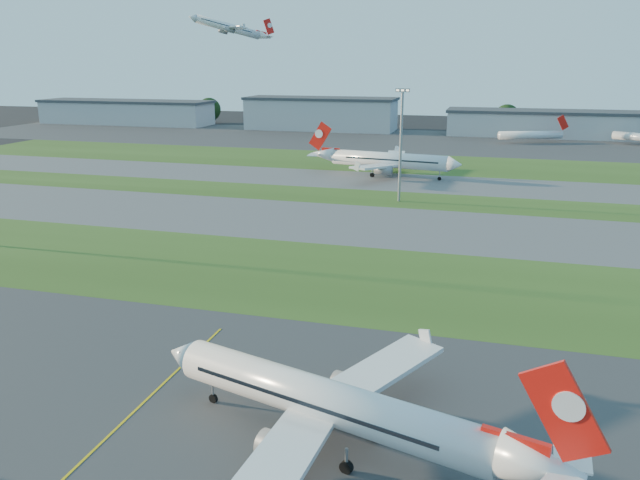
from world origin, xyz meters
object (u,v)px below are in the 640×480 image
(airliner_parked, at_px, (330,403))
(light_mast_centre, at_px, (401,138))
(airliner_taxiing, at_px, (388,160))
(mini_jet_near, at_px, (531,135))

(airliner_parked, xyz_separation_m, light_mast_centre, (-9.02, 97.53, 10.81))
(airliner_parked, height_order, airliner_taxiing, airliner_taxiing)
(mini_jet_near, bearing_deg, light_mast_centre, -127.29)
(airliner_parked, height_order, mini_jet_near, airliner_parked)
(airliner_taxiing, height_order, mini_jet_near, airliner_taxiing)
(airliner_parked, distance_m, light_mast_centre, 98.54)
(airliner_taxiing, xyz_separation_m, light_mast_centre, (8.16, -31.69, 10.22))
(airliner_taxiing, bearing_deg, mini_jet_near, -106.71)
(airliner_parked, relative_size, airliner_taxiing, 0.85)
(airliner_parked, bearing_deg, mini_jet_near, 99.56)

